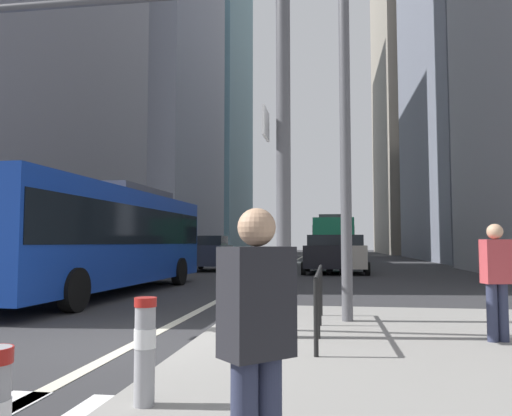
# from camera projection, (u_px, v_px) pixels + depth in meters

# --- Properties ---
(ground_plane) EXTENTS (160.00, 160.00, 0.00)m
(ground_plane) POSITION_uv_depth(u_px,v_px,m) (275.00, 271.00, 27.29)
(ground_plane) COLOR #303033
(lane_centre_line) EXTENTS (0.20, 80.00, 0.01)m
(lane_centre_line) POSITION_uv_depth(u_px,v_px,m) (290.00, 263.00, 37.16)
(lane_centre_line) COLOR beige
(lane_centre_line) RESTS_ON ground
(office_tower_left_mid) EXTENTS (12.27, 19.72, 35.12)m
(office_tower_left_mid) POSITION_uv_depth(u_px,v_px,m) (149.00, 93.00, 53.32)
(office_tower_left_mid) COLOR slate
(office_tower_left_mid) RESTS_ON ground
(office_tower_left_far) EXTENTS (12.65, 19.75, 46.28)m
(office_tower_left_far) POSITION_uv_depth(u_px,v_px,m) (202.00, 100.00, 75.52)
(office_tower_left_far) COLOR slate
(office_tower_left_far) RESTS_ON ground
(office_tower_right_mid) EXTENTS (11.70, 24.09, 41.19)m
(office_tower_right_mid) POSITION_uv_depth(u_px,v_px,m) (481.00, 36.00, 46.07)
(office_tower_right_mid) COLOR slate
(office_tower_right_mid) RESTS_ON ground
(office_tower_right_far) EXTENTS (13.20, 24.28, 57.56)m
(office_tower_right_far) POSITION_uv_depth(u_px,v_px,m) (424.00, 58.00, 73.47)
(office_tower_right_far) COLOR gray
(office_tower_right_far) RESTS_ON ground
(city_bus_blue_oncoming) EXTENTS (2.93, 11.44, 3.40)m
(city_bus_blue_oncoming) POSITION_uv_depth(u_px,v_px,m) (103.00, 233.00, 15.06)
(city_bus_blue_oncoming) COLOR #14389E
(city_bus_blue_oncoming) RESTS_ON ground
(sedan_white_oncoming) EXTENTS (2.06, 4.31, 1.94)m
(sedan_white_oncoming) POSITION_uv_depth(u_px,v_px,m) (2.00, 261.00, 15.08)
(sedan_white_oncoming) COLOR silver
(sedan_white_oncoming) RESTS_ON ground
(city_bus_red_receding) EXTENTS (2.84, 11.55, 3.40)m
(city_bus_red_receding) POSITION_uv_depth(u_px,v_px,m) (331.00, 239.00, 35.81)
(city_bus_red_receding) COLOR #198456
(city_bus_red_receding) RESTS_ON ground
(city_bus_red_distant) EXTENTS (2.82, 10.65, 3.40)m
(city_bus_red_distant) POSITION_uv_depth(u_px,v_px,m) (333.00, 240.00, 54.40)
(city_bus_red_distant) COLOR #198456
(city_bus_red_distant) RESTS_ON ground
(car_oncoming_mid) EXTENTS (2.12, 4.13, 1.94)m
(car_oncoming_mid) POSITION_uv_depth(u_px,v_px,m) (211.00, 253.00, 27.90)
(car_oncoming_mid) COLOR #232838
(car_oncoming_mid) RESTS_ON ground
(car_receding_near) EXTENTS (2.13, 4.44, 1.94)m
(car_receding_near) POSITION_uv_depth(u_px,v_px,m) (324.00, 254.00, 25.40)
(car_receding_near) COLOR black
(car_receding_near) RESTS_ON ground
(car_receding_far) EXTENTS (2.14, 4.21, 1.94)m
(car_receding_far) POSITION_uv_depth(u_px,v_px,m) (348.00, 254.00, 25.16)
(car_receding_far) COLOR #B2A899
(car_receding_far) RESTS_ON ground
(car_oncoming_far) EXTENTS (2.18, 4.37, 1.94)m
(car_oncoming_far) POSITION_uv_depth(u_px,v_px,m) (202.00, 250.00, 40.45)
(car_oncoming_far) COLOR silver
(car_oncoming_far) RESTS_ON ground
(traffic_signal_gantry) EXTENTS (6.68, 0.65, 6.00)m
(traffic_signal_gantry) POSITION_uv_depth(u_px,v_px,m) (144.00, 82.00, 8.02)
(traffic_signal_gantry) COLOR #515156
(traffic_signal_gantry) RESTS_ON median_island
(street_lamp_post) EXTENTS (5.50, 0.32, 8.00)m
(street_lamp_post) POSITION_uv_depth(u_px,v_px,m) (344.00, 44.00, 9.33)
(street_lamp_post) COLOR #56565B
(street_lamp_post) RESTS_ON median_island
(bollard_left) EXTENTS (0.20, 0.20, 0.93)m
(bollard_left) POSITION_uv_depth(u_px,v_px,m) (145.00, 345.00, 4.35)
(bollard_left) COLOR #99999E
(bollard_left) RESTS_ON median_island
(pedestrian_railing) EXTENTS (0.06, 3.59, 0.98)m
(pedestrian_railing) POSITION_uv_depth(u_px,v_px,m) (319.00, 287.00, 7.95)
(pedestrian_railing) COLOR black
(pedestrian_railing) RESTS_ON median_island
(pedestrian_waiting) EXTENTS (0.42, 0.32, 1.68)m
(pedestrian_waiting) POSITION_uv_depth(u_px,v_px,m) (496.00, 276.00, 7.16)
(pedestrian_waiting) COLOR #2D334C
(pedestrian_waiting) RESTS_ON median_island
(pedestrian_walking) EXTENTS (0.44, 0.43, 1.60)m
(pedestrian_walking) POSITION_uv_depth(u_px,v_px,m) (257.00, 339.00, 2.73)
(pedestrian_walking) COLOR #2D334C
(pedestrian_walking) RESTS_ON median_island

